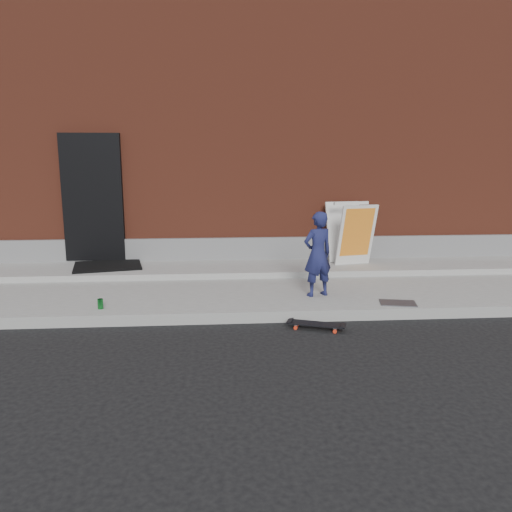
{
  "coord_description": "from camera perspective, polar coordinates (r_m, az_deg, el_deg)",
  "views": [
    {
      "loc": [
        -0.36,
        -6.12,
        2.1
      ],
      "look_at": [
        0.15,
        0.8,
        0.73
      ],
      "focal_mm": 35.0,
      "sensor_mm": 36.0,
      "label": 1
    }
  ],
  "objects": [
    {
      "name": "pizza_sign",
      "position": [
        8.99,
        10.78,
        2.64
      ],
      "size": [
        0.8,
        0.89,
        1.09
      ],
      "color": "silver",
      "rests_on": "apron"
    },
    {
      "name": "building",
      "position": [
        13.13,
        -2.73,
        12.88
      ],
      "size": [
        20.0,
        8.1,
        5.0
      ],
      "color": "maroon",
      "rests_on": "ground"
    },
    {
      "name": "soda_can",
      "position": [
        6.87,
        -17.36,
        -5.24
      ],
      "size": [
        0.08,
        0.08,
        0.13
      ],
      "primitive_type": "cylinder",
      "rotation": [
        0.0,
        0.0,
        -0.05
      ],
      "color": "#177328",
      "rests_on": "sidewalk"
    },
    {
      "name": "apron",
      "position": [
        8.74,
        -1.77,
        -1.39
      ],
      "size": [
        20.0,
        1.2,
        0.1
      ],
      "primitive_type": "cube",
      "color": "gray",
      "rests_on": "sidewalk"
    },
    {
      "name": "utility_plate",
      "position": [
        7.08,
        15.92,
        -5.19
      ],
      "size": [
        0.53,
        0.4,
        0.01
      ],
      "primitive_type": "cube",
      "rotation": [
        0.0,
        0.0,
        -0.21
      ],
      "color": "#4D4D52",
      "rests_on": "sidewalk"
    },
    {
      "name": "sidewalk",
      "position": [
        7.89,
        -1.48,
        -3.69
      ],
      "size": [
        20.0,
        3.0,
        0.15
      ],
      "primitive_type": "cube",
      "color": "gray",
      "rests_on": "ground"
    },
    {
      "name": "skateboard",
      "position": [
        6.29,
        6.88,
        -7.76
      ],
      "size": [
        0.72,
        0.41,
        0.08
      ],
      "color": "red",
      "rests_on": "ground"
    },
    {
      "name": "doormat",
      "position": [
        9.0,
        -16.59,
        -1.06
      ],
      "size": [
        1.28,
        1.12,
        0.03
      ],
      "primitive_type": "cube",
      "rotation": [
        0.0,
        0.0,
        0.21
      ],
      "color": "black",
      "rests_on": "apron"
    },
    {
      "name": "child",
      "position": [
        7.12,
        7.07,
        0.21
      ],
      "size": [
        0.51,
        0.42,
        1.21
      ],
      "primitive_type": "imported",
      "rotation": [
        0.0,
        0.0,
        3.49
      ],
      "color": "#1A1E4B",
      "rests_on": "sidewalk"
    },
    {
      "name": "ground",
      "position": [
        6.48,
        -0.82,
        -7.72
      ],
      "size": [
        80.0,
        80.0,
        0.0
      ],
      "primitive_type": "plane",
      "color": "black",
      "rests_on": "ground"
    }
  ]
}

